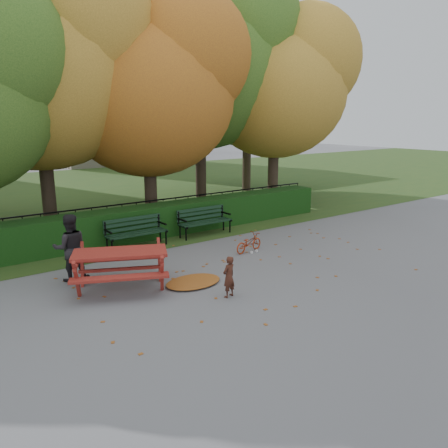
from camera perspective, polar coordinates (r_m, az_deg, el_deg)
ground at (r=10.79m, az=3.46°, el=-6.40°), size 90.00×90.00×0.00m
grass_strip at (r=23.02m, az=-19.41°, el=3.63°), size 90.00×90.00×0.00m
building_right at (r=38.67m, az=-14.80°, el=16.60°), size 9.00×6.00×12.00m
hedge at (r=14.25m, az=-8.13°, el=0.55°), size 13.00×0.90×1.00m
iron_fence at (r=14.94m, az=-9.59°, el=1.24°), size 14.00×0.04×1.02m
tree_b at (r=15.18m, az=-21.76°, el=19.19°), size 6.72×6.40×8.79m
tree_c at (r=15.62m, az=-8.53°, el=17.64°), size 6.30×6.00×8.00m
tree_d at (r=18.39m, az=-1.67°, el=20.77°), size 7.14×6.80×9.58m
tree_e at (r=18.85m, az=7.98°, el=17.73°), size 6.09×5.80×8.16m
tree_g at (r=23.04m, az=4.16°, el=17.77°), size 6.30×6.00×8.55m
bench_left at (r=12.99m, az=-11.50°, el=-0.77°), size 1.80×0.57×0.88m
bench_right at (r=14.13m, az=-2.66°, el=0.64°), size 1.80×0.57×0.88m
picnic_table at (r=9.88m, az=-13.39°, el=-4.54°), size 2.51×2.32×0.98m
leaf_pile at (r=10.11m, az=-4.03°, el=-7.52°), size 1.48×1.15×0.09m
leaf_scatter at (r=11.00m, az=2.46°, el=-5.94°), size 9.00×5.70×0.01m
child at (r=9.24m, az=0.64°, el=-6.91°), size 0.37×0.28×0.90m
adult at (r=10.66m, az=-19.45°, el=-2.94°), size 0.89×0.76×1.58m
bicycle at (r=12.39m, az=3.25°, el=-2.45°), size 1.05×0.51×0.53m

